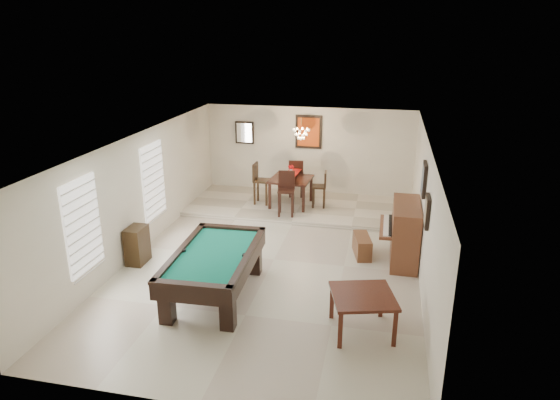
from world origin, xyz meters
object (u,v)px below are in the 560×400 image
at_px(upright_piano, 398,232).
at_px(dining_chair_north, 296,178).
at_px(apothecary_chest, 137,245).
at_px(dining_chair_west, 262,184).
at_px(chandelier, 301,130).
at_px(dining_table, 291,190).
at_px(dining_chair_south, 286,194).
at_px(piano_bench, 362,246).
at_px(flower_vase, 291,169).
at_px(square_table, 362,313).
at_px(pool_table, 215,275).
at_px(dining_chair_east, 319,189).

bearing_deg(upright_piano, dining_chair_north, 129.43).
distance_m(upright_piano, apothecary_chest, 5.50).
distance_m(dining_chair_west, chandelier, 1.85).
relative_size(dining_table, dining_chair_south, 0.93).
distance_m(piano_bench, flower_vase, 3.42).
bearing_deg(piano_bench, dining_chair_north, 121.80).
xyz_separation_m(piano_bench, apothecary_chest, (-4.60, -1.36, 0.18)).
bearing_deg(square_table, upright_piano, 78.78).
distance_m(pool_table, dining_table, 4.90).
xyz_separation_m(dining_chair_south, dining_chair_east, (0.73, 0.82, -0.08)).
distance_m(piano_bench, dining_chair_north, 3.97).
relative_size(pool_table, upright_piano, 1.67).
height_order(pool_table, piano_bench, pool_table).
distance_m(square_table, apothecary_chest, 5.02).
height_order(dining_chair_south, dining_chair_west, dining_chair_south).
bearing_deg(square_table, apothecary_chest, 161.88).
xyz_separation_m(square_table, piano_bench, (-0.17, 2.92, -0.12)).
distance_m(apothecary_chest, flower_vase, 4.72).
bearing_deg(flower_vase, chandelier, 4.46).
relative_size(dining_chair_west, dining_chair_east, 1.16).
height_order(square_table, piano_bench, square_table).
xyz_separation_m(pool_table, flower_vase, (0.47, 4.88, 0.70)).
xyz_separation_m(upright_piano, piano_bench, (-0.73, 0.06, -0.41)).
bearing_deg(dining_chair_south, chandelier, 66.70).
xyz_separation_m(apothecary_chest, dining_chair_west, (1.73, 3.89, 0.29)).
bearing_deg(dining_chair_west, dining_chair_north, -42.33).
height_order(pool_table, square_table, pool_table).
height_order(square_table, apothecary_chest, apothecary_chest).
relative_size(piano_bench, flower_vase, 3.05).
xyz_separation_m(pool_table, piano_bench, (2.55, 2.32, -0.20)).
height_order(dining_table, chandelier, chandelier).
bearing_deg(upright_piano, dining_table, 136.95).
xyz_separation_m(apothecary_chest, dining_chair_north, (2.52, 4.71, 0.27)).
relative_size(pool_table, chandelier, 4.23).
bearing_deg(dining_chair_north, apothecary_chest, 54.41).
xyz_separation_m(dining_table, dining_chair_east, (0.76, 0.03, 0.05)).
bearing_deg(piano_bench, apothecary_chest, -163.55).
bearing_deg(dining_table, dining_chair_west, -177.51).
xyz_separation_m(upright_piano, dining_chair_south, (-2.78, 1.84, 0.06)).
height_order(upright_piano, dining_chair_south, upright_piano).
xyz_separation_m(square_table, chandelier, (-1.99, 5.50, 1.86)).
bearing_deg(square_table, dining_chair_north, 109.69).
bearing_deg(dining_chair_west, piano_bench, -129.73).
bearing_deg(dining_table, apothecary_chest, -122.78).
bearing_deg(chandelier, apothecary_chest, -125.20).
bearing_deg(upright_piano, chandelier, 134.01).
bearing_deg(flower_vase, square_table, -67.73).
height_order(flower_vase, dining_chair_west, flower_vase).
height_order(upright_piano, dining_chair_north, upright_piano).
bearing_deg(chandelier, dining_chair_east, 1.28).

